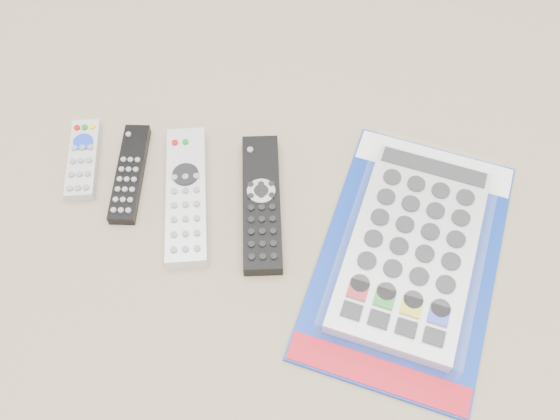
# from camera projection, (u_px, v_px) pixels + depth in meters

# --- Properties ---
(remote_small_grey) EXTENTS (0.07, 0.14, 0.02)m
(remote_small_grey) POSITION_uv_depth(u_px,v_px,m) (83.00, 159.00, 0.90)
(remote_small_grey) COLOR #B5B5B8
(remote_small_grey) RESTS_ON ground
(remote_slim_black) EXTENTS (0.05, 0.17, 0.02)m
(remote_slim_black) POSITION_uv_depth(u_px,v_px,m) (130.00, 174.00, 0.89)
(remote_slim_black) COLOR black
(remote_slim_black) RESTS_ON ground
(remote_silver_dvd) EXTENTS (0.10, 0.23, 0.03)m
(remote_silver_dvd) POSITION_uv_depth(u_px,v_px,m) (186.00, 195.00, 0.87)
(remote_silver_dvd) COLOR silver
(remote_silver_dvd) RESTS_ON ground
(remote_large_black) EXTENTS (0.09, 0.22, 0.02)m
(remote_large_black) POSITION_uv_depth(u_px,v_px,m) (262.00, 203.00, 0.86)
(remote_large_black) COLOR black
(remote_large_black) RESTS_ON ground
(jumbo_remote_packaged) EXTENTS (0.30, 0.41, 0.05)m
(jumbo_remote_packaged) POSITION_uv_depth(u_px,v_px,m) (412.00, 247.00, 0.82)
(jumbo_remote_packaged) COLOR #0E309D
(jumbo_remote_packaged) RESTS_ON ground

